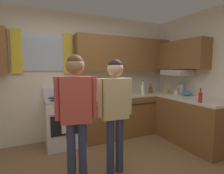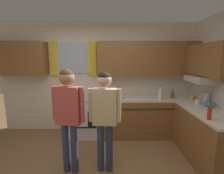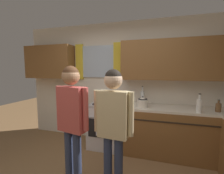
{
  "view_description": "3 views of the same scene",
  "coord_description": "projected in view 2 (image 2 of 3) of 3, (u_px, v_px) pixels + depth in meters",
  "views": [
    {
      "loc": [
        -0.79,
        -1.79,
        1.48
      ],
      "look_at": [
        0.5,
        0.98,
        1.14
      ],
      "focal_mm": 27.96,
      "sensor_mm": 36.0,
      "label": 1
    },
    {
      "loc": [
        0.32,
        -2.02,
        1.78
      ],
      "look_at": [
        0.35,
        0.98,
        1.24
      ],
      "focal_mm": 25.81,
      "sensor_mm": 36.0,
      "label": 2
    },
    {
      "loc": [
        0.71,
        -1.37,
        1.58
      ],
      "look_at": [
        0.09,
        0.73,
        1.34
      ],
      "focal_mm": 24.34,
      "sensor_mm": 36.0,
      "label": 3
    }
  ],
  "objects": [
    {
      "name": "mug_mustard_yellow",
      "position": [
        192.0,
        97.0,
        3.5
      ],
      "size": [
        0.12,
        0.08,
        0.09
      ],
      "color": "gold",
      "rests_on": "kitchen_counter_run"
    },
    {
      "name": "bottle_squat_brown",
      "position": [
        172.0,
        95.0,
        3.58
      ],
      "size": [
        0.08,
        0.08,
        0.21
      ],
      "color": "brown",
      "rests_on": "kitchen_counter_run"
    },
    {
      "name": "mixing_bowl",
      "position": [
        209.0,
        104.0,
        2.96
      ],
      "size": [
        0.19,
        0.19,
        0.1
      ],
      "color": "teal",
      "rests_on": "kitchen_counter_run"
    },
    {
      "name": "bottle_milk_white",
      "position": [
        160.0,
        95.0,
        3.42
      ],
      "size": [
        0.08,
        0.08,
        0.31
      ],
      "color": "white",
      "rests_on": "kitchen_counter_run"
    },
    {
      "name": "adult_left",
      "position": [
        68.0,
        109.0,
        2.4
      ],
      "size": [
        0.5,
        0.23,
        1.64
      ],
      "color": "#2D3856",
      "rests_on": "ground"
    },
    {
      "name": "bottle_tall_clear",
      "position": [
        116.0,
        90.0,
        3.81
      ],
      "size": [
        0.07,
        0.07,
        0.37
      ],
      "color": "silver",
      "rests_on": "kitchen_counter_run"
    },
    {
      "name": "adult_in_plaid",
      "position": [
        105.0,
        110.0,
        2.43
      ],
      "size": [
        0.5,
        0.22,
        1.59
      ],
      "color": "#2D3856",
      "rests_on": "ground"
    },
    {
      "name": "bottle_sauce_red",
      "position": [
        209.0,
        113.0,
        2.33
      ],
      "size": [
        0.06,
        0.06,
        0.25
      ],
      "color": "red",
      "rests_on": "kitchen_counter_run"
    },
    {
      "name": "stove_oven",
      "position": [
        86.0,
        116.0,
        3.73
      ],
      "size": [
        0.67,
        0.67,
        1.1
      ],
      "color": "silver",
      "rests_on": "ground"
    },
    {
      "name": "mug_ceramic_white",
      "position": [
        198.0,
        102.0,
        3.12
      ],
      "size": [
        0.13,
        0.08,
        0.09
      ],
      "color": "white",
      "rests_on": "kitchen_counter_run"
    },
    {
      "name": "back_wall_unit",
      "position": [
        100.0,
        70.0,
        3.82
      ],
      "size": [
        4.6,
        0.42,
        2.6
      ],
      "color": "silver",
      "rests_on": "ground"
    },
    {
      "name": "water_pitcher",
      "position": [
        206.0,
        98.0,
        3.15
      ],
      "size": [
        0.19,
        0.11,
        0.22
      ],
      "color": "silver",
      "rests_on": "kitchen_counter_run"
    },
    {
      "name": "kitchen_counter_run",
      "position": [
        167.0,
        122.0,
        3.38
      ],
      "size": [
        2.2,
        1.99,
        0.9
      ],
      "color": "brown",
      "rests_on": "ground"
    },
    {
      "name": "stovetop_kettle",
      "position": [
        118.0,
        95.0,
        3.53
      ],
      "size": [
        0.27,
        0.2,
        0.21
      ],
      "color": "silver",
      "rests_on": "kitchen_counter_run"
    }
  ]
}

